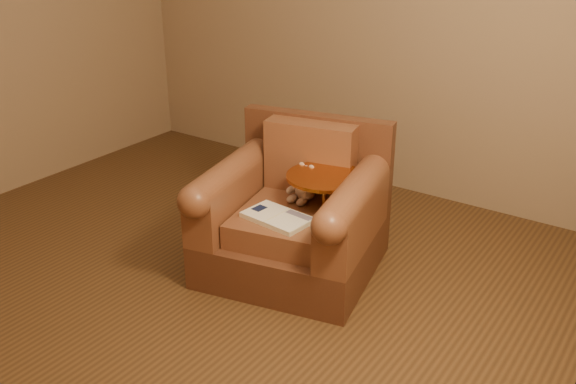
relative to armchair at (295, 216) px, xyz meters
The scene contains 5 objects.
floor 0.77m from the armchair, 122.66° to the right, with size 4.00×4.00×0.00m, color #50341B.
armchair is the anchor object (origin of this frame).
teddy_bear 0.18m from the armchair, 86.32° to the left, with size 0.16×0.18×0.22m.
guidebook 0.24m from the armchair, 82.53° to the right, with size 0.39×0.26×0.03m.
side_table 0.17m from the armchair, 15.88° to the left, with size 0.43×0.43×0.60m.
Camera 1 is at (2.23, -2.16, 1.96)m, focal length 40.00 mm.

